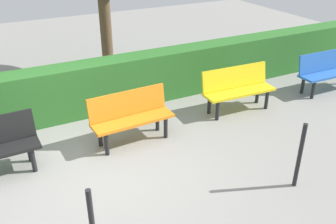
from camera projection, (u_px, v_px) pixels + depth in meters
name	position (u px, v px, depth m)	size (l,w,h in m)	color
ground_plane	(88.00, 175.00, 5.51)	(21.06, 21.06, 0.00)	gray
bench_blue	(329.00, 69.00, 8.10)	(1.56, 0.50, 0.86)	blue
bench_yellow	(237.00, 87.00, 7.22)	(1.46, 0.53, 0.86)	yellow
bench_orange	(131.00, 115.00, 6.19)	(1.40, 0.51, 0.86)	orange
hedge_row	(108.00, 85.00, 7.27)	(17.06, 0.53, 1.01)	#2D6B28
railing_post_mid	(300.00, 156.00, 5.06)	(0.06, 0.06, 1.00)	black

